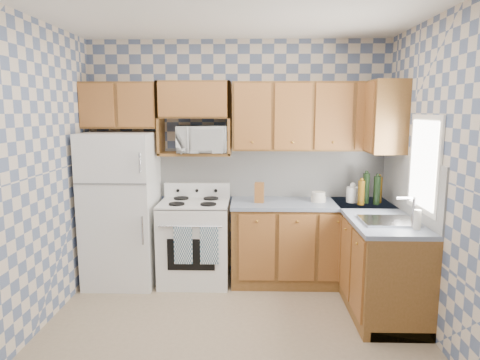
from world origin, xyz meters
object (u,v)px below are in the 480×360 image
(stove_body, at_px, (195,242))
(microwave, at_px, (201,139))
(electric_kettle, at_px, (352,195))
(refrigerator, at_px, (122,209))

(stove_body, distance_m, microwave, 1.16)
(microwave, bearing_deg, electric_kettle, -9.63)
(refrigerator, distance_m, microwave, 1.17)
(microwave, height_order, electric_kettle, microwave)
(stove_body, bearing_deg, refrigerator, -178.22)
(refrigerator, xyz_separation_m, electric_kettle, (2.55, 0.05, 0.16))
(microwave, xyz_separation_m, electric_kettle, (1.67, -0.11, -0.60))
(stove_body, distance_m, electric_kettle, 1.83)
(refrigerator, relative_size, electric_kettle, 10.09)
(stove_body, xyz_separation_m, microwave, (0.07, 0.13, 1.15))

